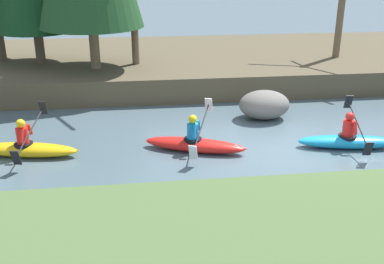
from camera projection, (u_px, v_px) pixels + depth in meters
The scene contains 6 objects.
ground_plane at pixel (281, 149), 12.04m from camera, with size 90.00×90.00×0.00m, color #4C606B.
riverbank_far at pixel (222, 62), 19.89m from camera, with size 44.00×8.90×0.90m.
kayaker_lead at pixel (349, 140), 12.08m from camera, with size 2.80×2.07×1.20m.
kayaker_middle at pixel (195, 143), 11.88m from camera, with size 2.74×2.00×1.20m.
kayaker_trailing at pixel (27, 148), 11.58m from camera, with size 2.79×2.06×1.20m.
boulder_midstream at pixel (264, 105), 14.19m from camera, with size 1.61×1.26×0.91m.
Camera 1 is at (-3.77, -10.65, 4.84)m, focal length 42.00 mm.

